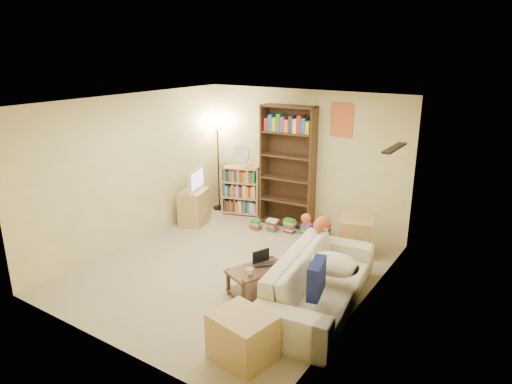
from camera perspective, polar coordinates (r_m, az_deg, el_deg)
room at (r=6.44m, az=-3.28°, el=3.47°), size 4.50×4.54×2.52m
sofa at (r=5.99m, az=7.92°, el=-10.95°), size 2.62×1.58×0.69m
navy_pillow at (r=5.39m, az=7.58°, el=-10.63°), size 0.24×0.47×0.41m
cream_blanket at (r=5.89m, az=9.79°, el=-8.89°), size 0.63×0.45×0.27m
tabby_cat at (r=6.68m, az=7.92°, el=-3.72°), size 0.55×0.25×0.19m
coffee_table at (r=6.27m, az=0.24°, el=-10.67°), size 0.73×0.92×0.36m
laptop at (r=6.27m, az=1.22°, el=-9.17°), size 0.50×0.50×0.02m
laptop_screen at (r=6.31m, az=0.62°, el=-8.00°), size 0.12×0.25×0.18m
mug at (r=6.04m, az=-0.81°, el=-9.92°), size 0.17×0.17×0.09m
tv_remote at (r=6.28m, az=2.76°, el=-9.16°), size 0.06×0.15×0.02m
tv_stand at (r=8.69m, az=-7.75°, el=-1.84°), size 0.59×0.70×0.64m
television at (r=8.53m, az=-7.89°, el=1.54°), size 0.80×0.52×0.43m
tall_bookshelf at (r=8.33m, az=4.00°, el=3.55°), size 1.03×0.42×2.23m
short_bookshelf at (r=9.04m, az=-1.84°, el=0.19°), size 0.81×0.52×0.97m
desk_fan at (r=8.79m, az=-1.77°, el=4.54°), size 0.35×0.19×0.45m
floor_lamp at (r=9.14m, az=-4.81°, el=6.32°), size 0.30×0.30×1.77m
side_table at (r=7.55m, az=12.37°, el=-5.39°), size 0.65×0.65×0.59m
end_cabinet at (r=5.08m, az=-1.70°, el=-17.67°), size 0.71×0.62×0.52m
book_stacks at (r=8.26m, az=4.39°, el=-4.37°), size 1.40×0.56×0.25m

